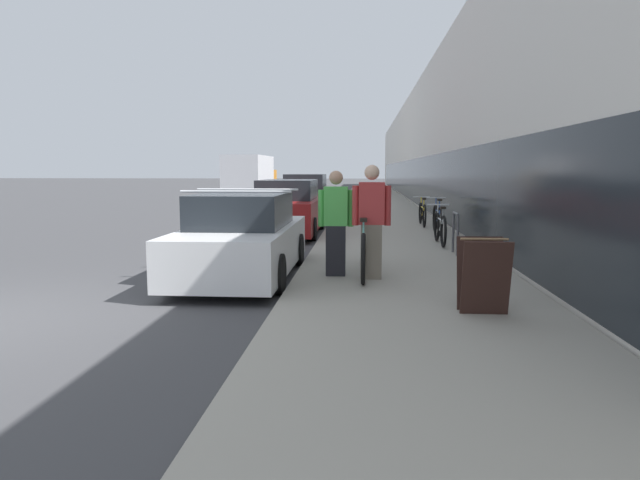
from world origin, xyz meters
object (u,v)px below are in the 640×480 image
at_px(person_bystander, 336,223).
at_px(cruiser_bike_farthest, 422,214).
at_px(bike_rack_hoop, 456,229).
at_px(moving_truck, 251,177).
at_px(cruiser_bike_nearest, 440,228).
at_px(parked_sedan_far, 306,198).
at_px(cruiser_bike_middle, 438,219).
at_px(vintage_roadster_curbside, 288,209).
at_px(tandem_bicycle, 363,250).
at_px(sandwich_board_sign, 483,275).
at_px(person_rider, 371,222).
at_px(parked_sedan_curbside, 243,239).

xyz_separation_m(person_bystander, cruiser_bike_farthest, (2.23, 8.43, -0.48)).
distance_m(bike_rack_hoop, moving_truck, 24.35).
xyz_separation_m(cruiser_bike_nearest, parked_sedan_far, (-3.93, 8.24, 0.25)).
relative_size(cruiser_bike_middle, vintage_roadster_curbside, 0.38).
relative_size(tandem_bicycle, cruiser_bike_middle, 1.35).
bearing_deg(cruiser_bike_middle, bike_rack_hoop, -91.66).
xyz_separation_m(tandem_bicycle, vintage_roadster_curbside, (-2.10, 6.60, 0.19)).
bearing_deg(sandwich_board_sign, cruiser_bike_middle, 86.39).
height_order(person_rider, cruiser_bike_farthest, person_rider).
xyz_separation_m(person_bystander, cruiser_bike_nearest, (2.19, 4.04, -0.47)).
bearing_deg(cruiser_bike_farthest, person_rider, -100.93).
bearing_deg(cruiser_bike_nearest, person_bystander, -118.44).
relative_size(person_bystander, sandwich_board_sign, 1.87).
height_order(cruiser_bike_nearest, moving_truck, moving_truck).
height_order(person_rider, bike_rack_hoop, person_rider).
height_order(tandem_bicycle, parked_sedan_far, parked_sedan_far).
bearing_deg(tandem_bicycle, parked_sedan_curbside, 175.10).
distance_m(person_bystander, parked_sedan_curbside, 1.62).
relative_size(tandem_bicycle, person_rider, 1.35).
xyz_separation_m(person_bystander, bike_rack_hoop, (2.30, 2.53, -0.33)).
distance_m(person_rider, vintage_roadster_curbside, 7.24).
height_order(parked_sedan_curbside, moving_truck, moving_truck).
xyz_separation_m(tandem_bicycle, cruiser_bike_nearest, (1.75, 3.97, -0.03)).
height_order(person_bystander, bike_rack_hoop, person_bystander).
xyz_separation_m(parked_sedan_curbside, parked_sedan_far, (-0.17, 12.04, 0.09)).
bearing_deg(bike_rack_hoop, cruiser_bike_nearest, 94.06).
distance_m(person_rider, cruiser_bike_middle, 6.66).
relative_size(cruiser_bike_farthest, parked_sedan_far, 0.45).
height_order(tandem_bicycle, cruiser_bike_nearest, tandem_bicycle).
height_order(person_rider, parked_sedan_curbside, person_rider).
xyz_separation_m(parked_sedan_curbside, moving_truck, (-4.83, 25.01, 0.69)).
relative_size(tandem_bicycle, parked_sedan_far, 0.58).
height_order(cruiser_bike_middle, cruiser_bike_farthest, cruiser_bike_middle).
bearing_deg(parked_sedan_curbside, cruiser_bike_farthest, 65.06).
xyz_separation_m(person_bystander, parked_sedan_far, (-1.74, 12.29, -0.22)).
relative_size(person_bystander, moving_truck, 0.23).
height_order(person_bystander, parked_sedan_far, person_bystander).
relative_size(bike_rack_hoop, cruiser_bike_middle, 0.48).
bearing_deg(sandwich_board_sign, parked_sedan_curbside, 143.87).
xyz_separation_m(person_bystander, cruiser_bike_middle, (2.40, 6.17, -0.45)).
distance_m(cruiser_bike_farthest, sandwich_board_sign, 10.71).
bearing_deg(parked_sedan_curbside, bike_rack_hoop, 30.52).
height_order(person_rider, cruiser_bike_nearest, person_rider).
height_order(person_rider, moving_truck, moving_truck).
height_order(sandwich_board_sign, parked_sedan_curbside, parked_sedan_curbside).
relative_size(sandwich_board_sign, moving_truck, 0.12).
bearing_deg(cruiser_bike_nearest, cruiser_bike_farthest, 89.43).
xyz_separation_m(cruiser_bike_nearest, moving_truck, (-8.59, 21.21, 0.85)).
xyz_separation_m(cruiser_bike_nearest, sandwich_board_sign, (-0.32, -6.31, 0.07)).
bearing_deg(vintage_roadster_curbside, person_bystander, -76.04).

